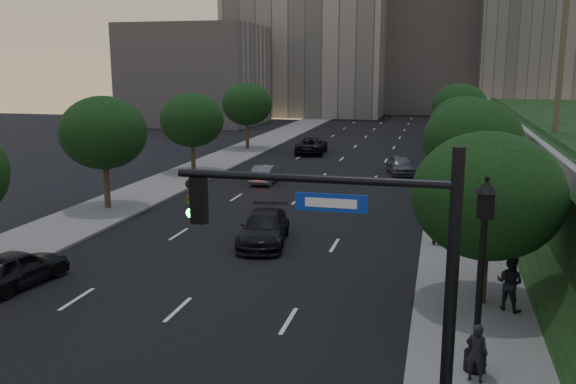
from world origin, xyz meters
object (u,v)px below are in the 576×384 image
(sedan_mid_left, at_px, (266,174))
(pedestrian_b, at_px, (510,283))
(sedan_near_left, at_px, (16,268))
(pedestrian_a, at_px, (476,353))
(sedan_far_right, at_px, (400,165))
(sedan_far_left, at_px, (312,146))
(pedestrian_c, at_px, (437,227))
(traffic_signal_mast, at_px, (391,316))
(street_lamp, at_px, (480,285))
(sedan_near_right, at_px, (264,228))

(sedan_mid_left, height_order, pedestrian_b, pedestrian_b)
(sedan_near_left, relative_size, pedestrian_a, 2.71)
(sedan_far_right, bearing_deg, sedan_far_left, 119.74)
(sedan_near_left, relative_size, pedestrian_c, 2.50)
(traffic_signal_mast, height_order, pedestrian_c, traffic_signal_mast)
(sedan_far_left, height_order, pedestrian_b, pedestrian_b)
(pedestrian_b, bearing_deg, sedan_mid_left, -26.08)
(traffic_signal_mast, xyz_separation_m, street_lamp, (1.98, 5.09, -1.04))
(sedan_far_right, bearing_deg, sedan_near_right, -117.95)
(sedan_near_left, xyz_separation_m, pedestrian_b, (18.18, 1.88, 0.37))
(pedestrian_c, bearing_deg, sedan_mid_left, -36.40)
(sedan_near_right, distance_m, sedan_far_right, 21.45)
(traffic_signal_mast, distance_m, pedestrian_a, 5.61)
(sedan_near_right, bearing_deg, street_lamp, -58.19)
(sedan_far_right, distance_m, pedestrian_b, 27.44)
(sedan_far_left, relative_size, sedan_far_right, 1.29)
(street_lamp, bearing_deg, pedestrian_c, 95.45)
(sedan_far_right, xyz_separation_m, pedestrian_a, (4.14, -32.22, 0.21))
(traffic_signal_mast, relative_size, pedestrian_b, 3.63)
(sedan_mid_left, bearing_deg, traffic_signal_mast, 110.22)
(sedan_near_left, distance_m, pedestrian_b, 18.28)
(pedestrian_b, bearing_deg, street_lamp, 103.17)
(sedan_far_left, distance_m, pedestrian_c, 31.36)
(street_lamp, height_order, sedan_near_left, street_lamp)
(sedan_near_left, relative_size, sedan_far_left, 0.77)
(street_lamp, relative_size, pedestrian_b, 2.92)
(sedan_near_right, bearing_deg, traffic_signal_mast, -74.20)
(sedan_near_left, bearing_deg, sedan_far_right, -104.61)
(sedan_near_right, height_order, pedestrian_a, pedestrian_a)
(sedan_far_left, distance_m, pedestrian_a, 43.68)
(street_lamp, xyz_separation_m, pedestrian_c, (-1.16, 12.12, -1.61))
(sedan_near_right, bearing_deg, sedan_far_left, 88.95)
(street_lamp, distance_m, pedestrian_b, 5.16)
(pedestrian_b, distance_m, pedestrian_c, 7.78)
(sedan_near_left, height_order, pedestrian_c, pedestrian_c)
(sedan_mid_left, bearing_deg, sedan_far_right, -146.93)
(sedan_far_right, xyz_separation_m, pedestrian_b, (5.48, -26.89, 0.36))
(sedan_near_right, xyz_separation_m, pedestrian_a, (9.20, -11.38, 0.20))
(sedan_far_right, bearing_deg, pedestrian_a, -97.00)
(sedan_far_left, xyz_separation_m, pedestrian_c, (12.11, -28.92, 0.24))
(pedestrian_b, bearing_deg, traffic_signal_mast, 100.14)
(traffic_signal_mast, relative_size, street_lamp, 1.25)
(sedan_far_left, bearing_deg, sedan_near_left, 80.99)
(sedan_mid_left, height_order, sedan_far_left, sedan_far_left)
(traffic_signal_mast, height_order, sedan_far_left, traffic_signal_mast)
(sedan_near_right, distance_m, pedestrian_a, 14.63)
(sedan_far_left, xyz_separation_m, sedan_far_right, (9.10, -9.40, -0.04))
(street_lamp, height_order, sedan_near_right, street_lamp)
(sedan_far_right, height_order, pedestrian_a, pedestrian_a)
(sedan_mid_left, distance_m, sedan_near_right, 15.38)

